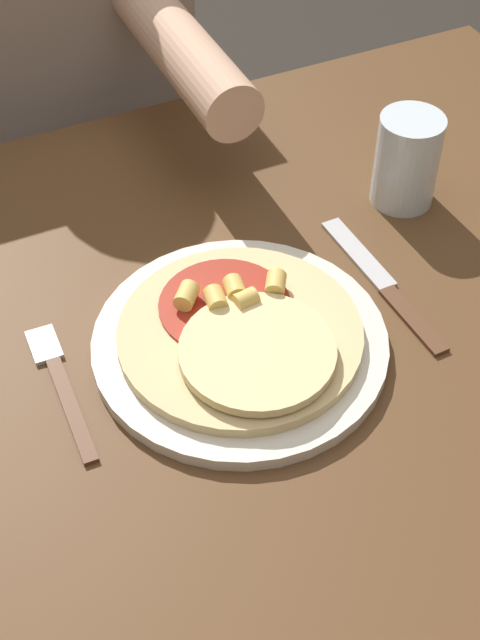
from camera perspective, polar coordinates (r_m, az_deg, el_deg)
The scene contains 7 objects.
dining_table at distance 0.98m, azimuth -1.39°, elevation -5.15°, with size 1.17×0.80×0.76m.
plate at distance 0.87m, azimuth 0.00°, elevation -1.50°, with size 0.29×0.29×0.01m.
pizza at distance 0.85m, azimuth 0.16°, elevation -0.92°, with size 0.24×0.24×0.04m.
fork at distance 0.86m, azimuth -11.46°, elevation -3.88°, with size 0.03×0.18×0.00m.
knife at distance 0.95m, azimuth 9.22°, elevation 2.23°, with size 0.03×0.22×0.00m.
drinking_glass at distance 1.03m, azimuth 10.63°, elevation 10.02°, with size 0.07×0.07×0.11m.
person_diner at distance 1.37m, azimuth -12.13°, elevation 13.64°, with size 0.39×0.52×1.19m.
Camera 1 is at (-0.24, -0.56, 1.41)m, focal length 50.00 mm.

